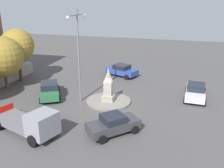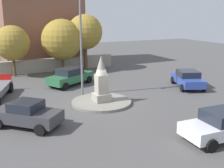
# 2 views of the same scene
# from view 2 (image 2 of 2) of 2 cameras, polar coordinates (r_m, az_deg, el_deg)

# --- Properties ---
(ground_plane) EXTENTS (80.00, 80.00, 0.00)m
(ground_plane) POSITION_cam_2_polar(r_m,az_deg,el_deg) (19.96, -2.18, -3.99)
(ground_plane) COLOR #4F4C4C
(traffic_island) EXTENTS (4.29, 4.29, 0.19)m
(traffic_island) POSITION_cam_2_polar(r_m,az_deg,el_deg) (19.93, -2.18, -3.74)
(traffic_island) COLOR gray
(traffic_island) RESTS_ON ground
(monument) EXTENTS (1.10, 1.10, 3.27)m
(monument) POSITION_cam_2_polar(r_m,az_deg,el_deg) (19.50, -2.22, 0.72)
(monument) COLOR #9E9687
(monument) RESTS_ON traffic_island
(streetlamp) EXTENTS (3.78, 0.28, 8.64)m
(streetlamp) POSITION_cam_2_polar(r_m,az_deg,el_deg) (21.33, -6.47, 11.30)
(streetlamp) COLOR slate
(streetlamp) RESTS_ON ground
(car_blue_near_island) EXTENTS (3.15, 4.41, 1.49)m
(car_blue_near_island) POSITION_cam_2_polar(r_m,az_deg,el_deg) (24.96, 15.33, 1.06)
(car_blue_near_island) COLOR #2D479E
(car_blue_near_island) RESTS_ON ground
(car_green_parked_left) EXTENTS (4.73, 3.70, 1.56)m
(car_green_parked_left) POSITION_cam_2_polar(r_m,az_deg,el_deg) (25.13, -8.58, 1.58)
(car_green_parked_left) COLOR #2D6B42
(car_green_parked_left) RESTS_ON ground
(car_white_approaching) EXTENTS (4.49, 2.19, 1.53)m
(car_white_approaching) POSITION_cam_2_polar(r_m,az_deg,el_deg) (15.34, 21.97, -7.76)
(car_white_approaching) COLOR silver
(car_white_approaching) RESTS_ON ground
(car_dark_grey_far_side) EXTENTS (3.93, 3.89, 1.50)m
(car_dark_grey_far_side) POSITION_cam_2_polar(r_m,az_deg,el_deg) (16.44, -17.13, -5.93)
(car_dark_grey_far_side) COLOR #38383D
(car_dark_grey_far_side) RESTS_ON ground
(stone_boundary_wall) EXTENTS (14.26, 1.01, 1.43)m
(stone_boundary_wall) POSITION_cam_2_polar(r_m,az_deg,el_deg) (31.77, -12.06, 3.93)
(stone_boundary_wall) COLOR #9E9687
(stone_boundary_wall) RESTS_ON ground
(corner_building) EXTENTS (9.39, 7.13, 11.74)m
(corner_building) POSITION_cam_2_polar(r_m,az_deg,el_deg) (36.11, -14.60, 13.24)
(corner_building) COLOR brown
(corner_building) RESTS_ON ground
(tree_near_wall) EXTENTS (3.90, 3.90, 6.23)m
(tree_near_wall) POSITION_cam_2_polar(r_m,az_deg,el_deg) (31.48, -5.57, 10.60)
(tree_near_wall) COLOR brown
(tree_near_wall) RESTS_ON ground
(tree_mid_cluster) EXTENTS (3.49, 3.49, 5.17)m
(tree_mid_cluster) POSITION_cam_2_polar(r_m,az_deg,el_deg) (29.63, -19.87, 7.95)
(tree_mid_cluster) COLOR brown
(tree_mid_cluster) RESTS_ON ground
(tree_far_corner) EXTENTS (4.41, 4.41, 5.75)m
(tree_far_corner) POSITION_cam_2_polar(r_m,az_deg,el_deg) (30.67, -10.28, 8.99)
(tree_far_corner) COLOR brown
(tree_far_corner) RESTS_ON ground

